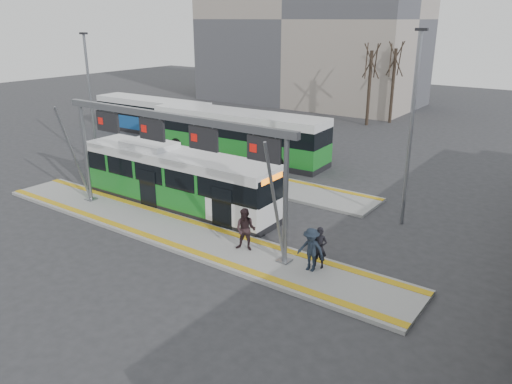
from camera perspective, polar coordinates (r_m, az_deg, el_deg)
ground at (r=22.70m, az=-8.99°, el=-4.72°), size 120.00×120.00×0.00m
platform_main at (r=22.67m, az=-9.00°, el=-4.55°), size 22.00×3.00×0.15m
platform_second at (r=30.75m, az=-3.97°, el=2.09°), size 20.00×3.00×0.15m
tactile_main at (r=22.64m, az=-9.01°, el=-4.35°), size 22.00×2.65×0.02m
tactile_second at (r=31.58m, az=-2.65°, el=2.74°), size 20.00×0.35×0.02m
gantry at (r=21.75m, az=-9.77°, el=6.13°), size 13.00×1.68×5.20m
apartment_block at (r=58.21m, az=6.33°, el=19.25°), size 24.50×12.50×18.40m
hero_bus at (r=25.52m, az=-8.97°, el=1.45°), size 11.39×2.54×3.12m
bg_bus_green at (r=34.24m, az=-2.03°, el=6.51°), size 12.88×3.35×3.19m
bg_bus_blue at (r=42.96m, az=-11.74°, el=8.50°), size 10.89×2.75×2.82m
passenger_a at (r=19.07m, az=7.27°, el=-6.32°), size 0.64×0.47×1.61m
passenger_b at (r=20.24m, az=-1.20°, el=-4.31°), size 1.04×0.93×1.79m
passenger_c at (r=18.77m, az=6.30°, el=-6.56°), size 1.11×0.66×1.70m
tree_left at (r=45.66m, az=13.02°, el=14.34°), size 1.40×1.40×7.36m
tree_mid at (r=47.30m, az=15.62°, el=14.40°), size 1.40×1.40×7.47m
tree_far at (r=57.22m, az=-0.08°, el=15.53°), size 1.40×1.40×7.11m
lamp_west at (r=33.25m, az=-18.39°, el=10.14°), size 0.50×0.25×8.33m
lamp_east at (r=23.14m, az=17.35°, el=7.14°), size 0.50×0.25×8.75m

